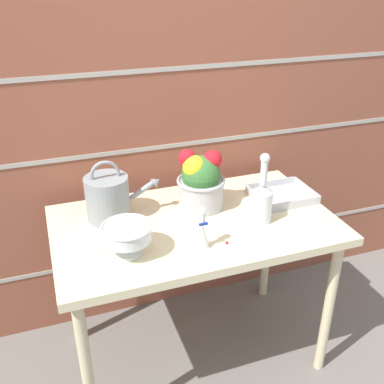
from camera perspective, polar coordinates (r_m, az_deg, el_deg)
name	(u,v)px	position (r m, az deg, el deg)	size (l,w,h in m)	color
ground_plane	(194,351)	(2.33, 0.30, -19.54)	(12.00, 12.00, 0.00)	slate
brick_wall	(162,107)	(2.12, -3.85, 10.70)	(3.60, 0.08, 2.20)	brown
patio_table	(195,237)	(1.91, 0.34, -5.73)	(1.16, 0.68, 0.74)	beige
watering_can	(108,197)	(1.88, -10.58, -0.65)	(0.33, 0.18, 0.26)	gray
crystal_pedestal_bowl	(127,234)	(1.64, -8.25, -5.30)	(0.19, 0.19, 0.12)	silver
flower_planter	(200,181)	(1.92, 1.08, 1.43)	(0.21, 0.21, 0.27)	#ADADB2
glass_decanter	(262,200)	(1.84, 8.85, -0.97)	(0.09, 0.09, 0.30)	silver
figurine_vase	(202,232)	(1.67, 1.25, -5.07)	(0.06, 0.06, 0.17)	white
wire_tray	(282,196)	(2.08, 11.34, -0.49)	(0.27, 0.22, 0.04)	#B7B7BC
fallen_petal	(227,243)	(1.73, 4.46, -6.44)	(0.01, 0.01, 0.01)	red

